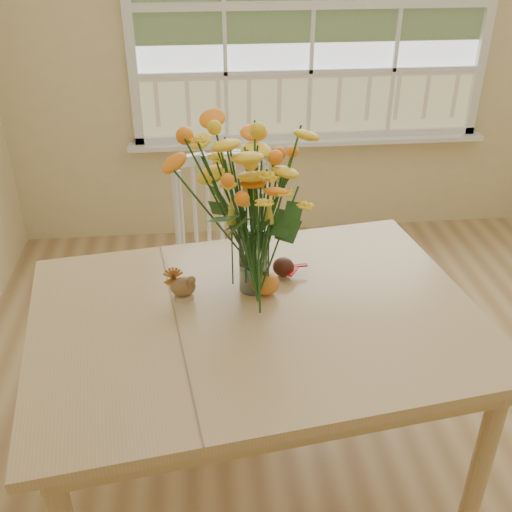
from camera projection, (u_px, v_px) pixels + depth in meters
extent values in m
cube|color=#A37D4E|center=(390.00, 472.00, 2.54)|extent=(4.00, 4.50, 0.01)
cube|color=beige|center=(311.00, 38.00, 3.79)|extent=(4.00, 0.02, 2.70)
cube|color=silver|center=(313.00, 4.00, 3.67)|extent=(2.20, 0.00, 1.60)
cube|color=white|center=(308.00, 142.00, 4.06)|extent=(2.42, 0.12, 0.03)
cube|color=tan|center=(257.00, 317.00, 2.12)|extent=(1.70, 1.32, 0.04)
cube|color=tan|center=(257.00, 333.00, 2.15)|extent=(1.57, 1.19, 0.10)
cylinder|color=tan|center=(75.00, 356.00, 2.58)|extent=(0.07, 0.07, 0.80)
cylinder|color=tan|center=(481.00, 464.00, 2.08)|extent=(0.07, 0.07, 0.80)
cylinder|color=tan|center=(373.00, 311.00, 2.86)|extent=(0.07, 0.07, 0.80)
cube|color=white|center=(229.00, 278.00, 2.94)|extent=(0.53, 0.51, 0.05)
cube|color=white|center=(222.00, 211.00, 2.95)|extent=(0.49, 0.09, 0.55)
cylinder|color=white|center=(198.00, 346.00, 2.89)|extent=(0.04, 0.04, 0.48)
cylinder|color=white|center=(190.00, 305.00, 3.18)|extent=(0.04, 0.04, 0.48)
cylinder|color=white|center=(273.00, 337.00, 2.95)|extent=(0.04, 0.04, 0.48)
cylinder|color=white|center=(259.00, 297.00, 3.25)|extent=(0.04, 0.04, 0.48)
cylinder|color=white|center=(253.00, 261.00, 2.18)|extent=(0.11, 0.11, 0.24)
ellipsoid|color=orange|center=(265.00, 284.00, 2.19)|extent=(0.10, 0.10, 0.08)
cylinder|color=#CCB78C|center=(184.00, 296.00, 2.18)|extent=(0.07, 0.07, 0.01)
ellipsoid|color=brown|center=(183.00, 287.00, 2.16)|extent=(0.10, 0.07, 0.08)
ellipsoid|color=#38160F|center=(283.00, 268.00, 2.30)|extent=(0.08, 0.08, 0.07)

